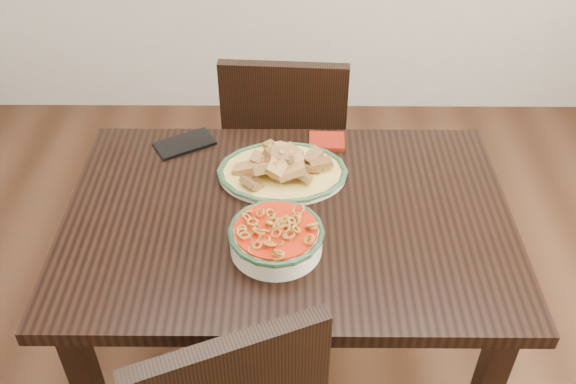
{
  "coord_description": "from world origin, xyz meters",
  "views": [
    {
      "loc": [
        -0.11,
        -1.21,
        1.88
      ],
      "look_at": [
        -0.12,
        0.06,
        0.81
      ],
      "focal_mm": 40.0,
      "sensor_mm": 36.0,
      "label": 1
    }
  ],
  "objects_px": {
    "smartphone": "(185,144)",
    "dining_table": "(288,242)",
    "fish_plate": "(282,163)",
    "noodle_bowl": "(276,235)",
    "chair_far": "(286,145)"
  },
  "relations": [
    {
      "from": "smartphone",
      "to": "dining_table",
      "type": "bearing_deg",
      "value": -74.41
    },
    {
      "from": "fish_plate",
      "to": "noodle_bowl",
      "type": "bearing_deg",
      "value": -92.25
    },
    {
      "from": "fish_plate",
      "to": "smartphone",
      "type": "bearing_deg",
      "value": 153.96
    },
    {
      "from": "fish_plate",
      "to": "chair_far",
      "type": "bearing_deg",
      "value": 89.4
    },
    {
      "from": "dining_table",
      "to": "chair_far",
      "type": "distance_m",
      "value": 0.68
    },
    {
      "from": "smartphone",
      "to": "noodle_bowl",
      "type": "bearing_deg",
      "value": -86.55
    },
    {
      "from": "noodle_bowl",
      "to": "fish_plate",
      "type": "bearing_deg",
      "value": 87.75
    },
    {
      "from": "chair_far",
      "to": "smartphone",
      "type": "height_order",
      "value": "chair_far"
    },
    {
      "from": "dining_table",
      "to": "smartphone",
      "type": "relative_size",
      "value": 6.89
    },
    {
      "from": "chair_far",
      "to": "fish_plate",
      "type": "height_order",
      "value": "chair_far"
    },
    {
      "from": "dining_table",
      "to": "noodle_bowl",
      "type": "relative_size",
      "value": 4.97
    },
    {
      "from": "chair_far",
      "to": "noodle_bowl",
      "type": "relative_size",
      "value": 3.74
    },
    {
      "from": "chair_far",
      "to": "dining_table",
      "type": "bearing_deg",
      "value": 94.54
    },
    {
      "from": "noodle_bowl",
      "to": "dining_table",
      "type": "bearing_deg",
      "value": 77.41
    },
    {
      "from": "chair_far",
      "to": "fish_plate",
      "type": "bearing_deg",
      "value": 92.94
    }
  ]
}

